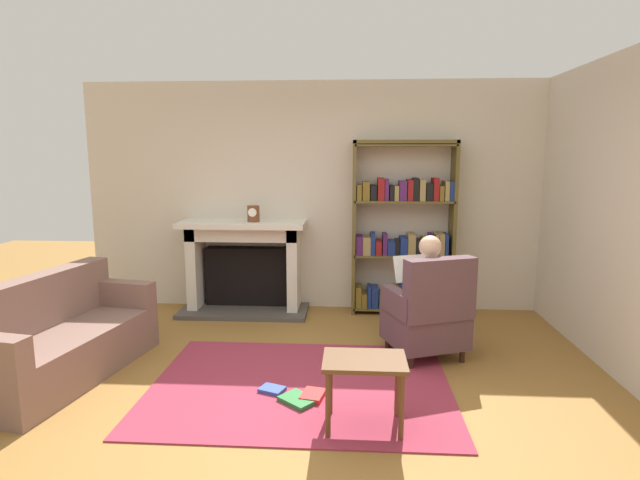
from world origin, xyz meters
TOP-DOWN VIEW (x-y plane):
  - ground at (0.00, 0.00)m, footprint 14.00×14.00m
  - back_wall at (0.00, 2.55)m, footprint 5.60×0.10m
  - side_wall_right at (2.65, 1.25)m, footprint 0.10×5.20m
  - area_rug at (0.00, 0.30)m, footprint 2.40×1.80m
  - fireplace at (-0.86, 2.30)m, footprint 1.49×0.64m
  - mantel_clock at (-0.73, 2.20)m, footprint 0.14×0.14m
  - bookshelf at (1.00, 2.33)m, footprint 1.17×0.32m
  - armchair_reading at (1.11, 0.95)m, footprint 0.82×0.81m
  - seated_reader at (1.06, 1.06)m, footprint 0.49×0.59m
  - sofa_floral at (-2.04, 0.36)m, footprint 1.00×1.80m
  - side_table at (0.50, -0.30)m, footprint 0.56×0.39m
  - scattered_books at (0.00, 0.07)m, footprint 0.54×0.42m

SIDE VIEW (x-z plane):
  - ground at x=0.00m, z-range 0.00..0.00m
  - area_rug at x=0.00m, z-range 0.00..0.01m
  - scattered_books at x=0.00m, z-range 0.01..0.05m
  - sofa_floral at x=-2.04m, z-range -0.10..0.75m
  - side_table at x=0.50m, z-range 0.17..0.66m
  - armchair_reading at x=1.11m, z-range -0.06..0.91m
  - fireplace at x=-0.86m, z-range 0.03..1.12m
  - seated_reader at x=1.06m, z-range 0.05..1.19m
  - bookshelf at x=1.00m, z-range -0.06..1.95m
  - mantel_clock at x=-0.73m, z-range 1.09..1.27m
  - back_wall at x=0.00m, z-range 0.00..2.70m
  - side_wall_right at x=2.65m, z-range 0.00..2.70m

